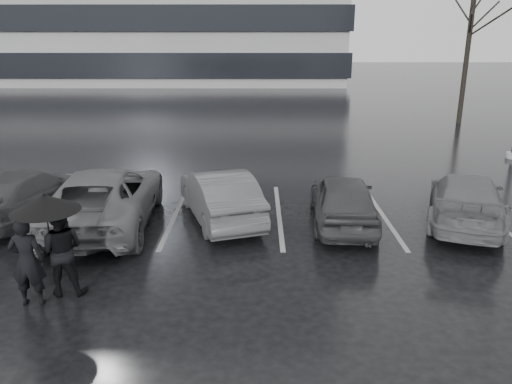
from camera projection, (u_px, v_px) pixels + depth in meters
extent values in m
plane|color=black|center=(256.00, 252.00, 11.13)|extent=(160.00, 160.00, 0.00)
cube|color=black|center=(64.00, 59.00, 56.40)|extent=(60.60, 25.60, 2.20)
cube|color=black|center=(60.00, 22.00, 55.19)|extent=(60.60, 25.60, 2.20)
imported|color=black|center=(343.00, 200.00, 12.64)|extent=(1.76, 3.91, 1.30)
imported|color=#323235|center=(220.00, 195.00, 12.96)|extent=(2.61, 4.26, 1.33)
imported|color=#464648|center=(104.00, 197.00, 12.58)|extent=(2.73, 5.41, 1.47)
imported|color=black|center=(27.00, 194.00, 13.15)|extent=(2.48, 4.57, 1.26)
imported|color=#464648|center=(466.00, 199.00, 12.73)|extent=(3.15, 4.71, 1.27)
imported|color=black|center=(27.00, 261.00, 8.77)|extent=(0.64, 0.45, 1.67)
imported|color=black|center=(61.00, 250.00, 9.15)|extent=(0.89, 0.72, 1.74)
cylinder|color=black|center=(52.00, 254.00, 8.99)|extent=(0.03, 0.03, 1.73)
cone|color=black|center=(45.00, 203.00, 8.69)|extent=(1.19, 1.19, 0.30)
sphere|color=black|center=(44.00, 195.00, 8.64)|extent=(0.05, 0.05, 0.05)
cube|color=#9A9A9C|center=(73.00, 214.00, 13.54)|extent=(0.12, 5.00, 0.00)
cube|color=#9A9A9C|center=(176.00, 214.00, 13.53)|extent=(0.12, 5.00, 0.00)
cube|color=#9A9A9C|center=(279.00, 214.00, 13.51)|extent=(0.12, 5.00, 0.00)
cube|color=#9A9A9C|center=(382.00, 214.00, 13.50)|extent=(0.12, 5.00, 0.00)
cube|color=#9A9A9C|center=(486.00, 214.00, 13.48)|extent=(0.12, 5.00, 0.00)
cylinder|color=black|center=(468.00, 42.00, 26.00)|extent=(0.26, 0.26, 8.50)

